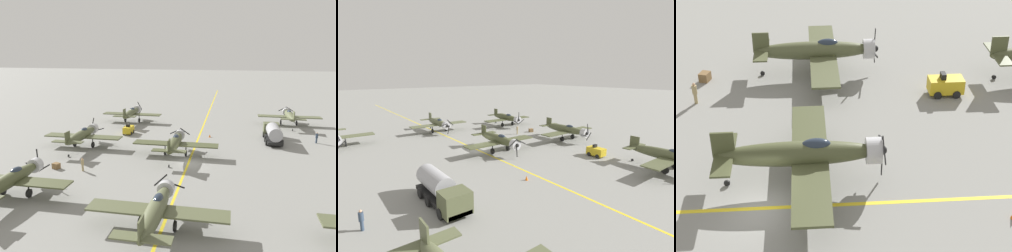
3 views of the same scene
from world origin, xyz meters
TOP-DOWN VIEW (x-y plane):
  - ground_plane at (0.00, 0.00)m, footprint 400.00×400.00m
  - taxiway_stripe at (0.00, 0.00)m, footprint 0.30×160.00m
  - airplane_mid_center at (-2.24, 2.51)m, footprint 12.00×9.98m
  - airplane_mid_left at (-16.86, 3.84)m, footprint 12.00×9.98m
  - tow_tractor at (-12.55, 13.26)m, footprint 1.57×2.60m
  - ground_crew_walking at (-12.50, -5.37)m, footprint 0.37×0.37m
  - supply_crate_by_tanker at (-16.19, -5.22)m, footprint 1.04×0.95m

SIDE VIEW (x-z plane):
  - ground_plane at x=0.00m, z-range 0.00..0.00m
  - taxiway_stripe at x=0.00m, z-range 0.00..0.01m
  - supply_crate_by_tanker at x=-16.19m, z-range 0.00..0.71m
  - tow_tractor at x=-12.55m, z-range -0.11..1.69m
  - ground_crew_walking at x=-12.50m, z-range 0.08..1.76m
  - airplane_mid_center at x=-2.24m, z-range 0.19..3.84m
  - airplane_mid_left at x=-16.86m, z-range 0.13..3.89m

